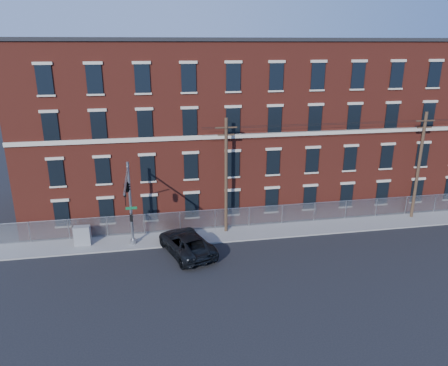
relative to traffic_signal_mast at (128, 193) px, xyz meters
The scene contains 10 objects.
ground 8.35m from the traffic_signal_mast, 19.98° to the right, with size 140.00×140.00×0.00m, color black.
sidewalk 18.98m from the traffic_signal_mast, ahead, with size 65.00×3.00×0.12m, color gray.
mill_building 21.67m from the traffic_signal_mast, 33.14° to the left, with size 55.30×14.32×16.30m.
chain_link_fence 18.97m from the traffic_signal_mast, 12.89° to the left, with size 59.06×0.06×1.85m.
traffic_signal_mast is the anchor object (origin of this frame).
utility_pole_near 8.70m from the traffic_signal_mast, 23.14° to the left, with size 1.80×0.28×10.00m.
utility_pole_mid 26.22m from the traffic_signal_mast, ahead, with size 1.80×0.28×10.00m.
overhead_wires 26.49m from the traffic_signal_mast, ahead, with size 40.00×0.62×0.62m.
pickup_truck 6.17m from the traffic_signal_mast, ahead, with size 2.91×6.31×1.75m, color black.
utility_cabinet 6.67m from the traffic_signal_mast, 144.70° to the left, with size 1.29×0.65×1.62m, color gray.
Camera 1 is at (-4.27, -27.97, 15.83)m, focal length 33.96 mm.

